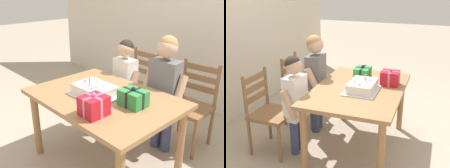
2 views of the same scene
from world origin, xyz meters
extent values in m
plane|color=tan|center=(0.00, 0.00, 0.00)|extent=(20.00, 20.00, 0.00)
cube|color=#9E7047|center=(0.00, 0.00, 0.72)|extent=(1.36, 0.93, 0.04)
cylinder|color=#9E7047|center=(-0.60, -0.39, 0.35)|extent=(0.07, 0.07, 0.70)
cylinder|color=#9E7047|center=(0.60, -0.39, 0.35)|extent=(0.07, 0.07, 0.70)
cylinder|color=#9E7047|center=(-0.60, 0.39, 0.35)|extent=(0.07, 0.07, 0.70)
cylinder|color=#9E7047|center=(0.60, 0.39, 0.35)|extent=(0.07, 0.07, 0.70)
cube|color=silver|center=(-0.07, -0.05, 0.74)|extent=(0.44, 0.34, 0.01)
cube|color=white|center=(-0.07, -0.05, 0.80)|extent=(0.36, 0.26, 0.09)
cylinder|color=#E04C9E|center=(-0.09, -0.09, 0.88)|extent=(0.01, 0.01, 0.07)
sphere|color=yellow|center=(-0.09, -0.09, 0.92)|extent=(0.02, 0.02, 0.02)
sphere|color=orange|center=(-0.01, -0.08, 0.85)|extent=(0.02, 0.02, 0.02)
sphere|color=purple|center=(0.02, -0.01, 0.85)|extent=(0.01, 0.01, 0.01)
sphere|color=orange|center=(-0.20, -0.02, 0.85)|extent=(0.01, 0.01, 0.01)
sphere|color=purple|center=(0.06, -0.09, 0.85)|extent=(0.01, 0.01, 0.01)
sphere|color=purple|center=(-0.08, -0.11, 0.85)|extent=(0.01, 0.01, 0.01)
sphere|color=red|center=(-0.01, -0.13, 0.85)|extent=(0.02, 0.02, 0.02)
sphere|color=green|center=(-0.10, 0.02, 0.85)|extent=(0.02, 0.02, 0.02)
sphere|color=red|center=(-0.19, -0.06, 0.85)|extent=(0.02, 0.02, 0.02)
cube|color=#2D8E42|center=(0.31, 0.05, 0.81)|extent=(0.22, 0.17, 0.14)
cube|color=black|center=(0.31, 0.05, 0.81)|extent=(0.22, 0.02, 0.14)
cube|color=black|center=(0.31, 0.05, 0.81)|extent=(0.02, 0.18, 0.14)
sphere|color=black|center=(0.31, 0.05, 0.89)|extent=(0.04, 0.04, 0.04)
cube|color=red|center=(0.22, -0.29, 0.82)|extent=(0.18, 0.20, 0.16)
cube|color=#DB668E|center=(0.22, -0.29, 0.82)|extent=(0.18, 0.02, 0.16)
cube|color=#DB668E|center=(0.22, -0.29, 0.82)|extent=(0.02, 0.20, 0.16)
sphere|color=#DB668E|center=(0.22, -0.29, 0.91)|extent=(0.04, 0.04, 0.04)
cube|color=brown|center=(-0.38, 0.88, 0.45)|extent=(0.43, 0.43, 0.04)
cylinder|color=brown|center=(-0.19, 0.68, 0.21)|extent=(0.04, 0.04, 0.43)
cylinder|color=brown|center=(-0.57, 0.69, 0.21)|extent=(0.04, 0.04, 0.43)
cylinder|color=brown|center=(-0.18, 1.06, 0.21)|extent=(0.04, 0.04, 0.43)
cylinder|color=brown|center=(-0.56, 1.07, 0.21)|extent=(0.04, 0.04, 0.43)
cylinder|color=brown|center=(-0.18, 1.06, 0.70)|extent=(0.04, 0.04, 0.45)
cylinder|color=brown|center=(-0.56, 1.07, 0.70)|extent=(0.04, 0.04, 0.45)
cube|color=brown|center=(-0.37, 1.07, 0.63)|extent=(0.36, 0.03, 0.06)
cube|color=brown|center=(-0.37, 1.07, 0.74)|extent=(0.36, 0.03, 0.06)
cube|color=brown|center=(-0.37, 1.07, 0.85)|extent=(0.36, 0.03, 0.06)
cube|color=brown|center=(0.38, 0.88, 0.45)|extent=(0.44, 0.44, 0.04)
cylinder|color=brown|center=(0.57, 0.69, 0.21)|extent=(0.04, 0.04, 0.43)
cylinder|color=brown|center=(0.20, 0.68, 0.21)|extent=(0.04, 0.04, 0.43)
cylinder|color=brown|center=(0.56, 1.07, 0.21)|extent=(0.04, 0.04, 0.43)
cylinder|color=brown|center=(0.18, 1.06, 0.21)|extent=(0.04, 0.04, 0.43)
cylinder|color=brown|center=(0.56, 1.07, 0.70)|extent=(0.04, 0.04, 0.45)
cylinder|color=brown|center=(0.18, 1.06, 0.70)|extent=(0.04, 0.04, 0.45)
cube|color=brown|center=(0.37, 1.07, 0.63)|extent=(0.36, 0.04, 0.06)
cube|color=brown|center=(0.37, 1.07, 0.74)|extent=(0.36, 0.04, 0.06)
cube|color=brown|center=(0.37, 1.07, 0.85)|extent=(0.36, 0.04, 0.06)
cylinder|color=#38426B|center=(0.29, 0.62, 0.23)|extent=(0.10, 0.10, 0.47)
cylinder|color=#38426B|center=(0.16, 0.61, 0.23)|extent=(0.10, 0.10, 0.47)
cube|color=slate|center=(0.23, 0.61, 0.73)|extent=(0.30, 0.20, 0.53)
cylinder|color=tan|center=(0.41, 0.59, 0.72)|extent=(0.09, 0.23, 0.36)
cylinder|color=tan|center=(0.05, 0.57, 0.72)|extent=(0.09, 0.23, 0.36)
sphere|color=tan|center=(0.23, 0.61, 1.12)|extent=(0.20, 0.20, 0.20)
sphere|color=#A87F4C|center=(0.23, 0.62, 1.15)|extent=(0.19, 0.19, 0.19)
cylinder|color=#38426B|center=(-0.26, 0.61, 0.21)|extent=(0.09, 0.09, 0.42)
cylinder|color=#38426B|center=(-0.37, 0.62, 0.21)|extent=(0.09, 0.09, 0.42)
cube|color=white|center=(-0.32, 0.61, 0.66)|extent=(0.27, 0.18, 0.48)
cylinder|color=tan|center=(-0.15, 0.57, 0.65)|extent=(0.09, 0.20, 0.32)
cylinder|color=tan|center=(-0.48, 0.60, 0.65)|extent=(0.09, 0.20, 0.32)
sphere|color=tan|center=(-0.32, 0.61, 1.01)|extent=(0.18, 0.18, 0.18)
sphere|color=#2D231E|center=(-0.32, 0.62, 1.03)|extent=(0.17, 0.17, 0.17)
camera|label=1|loc=(1.59, -1.41, 1.68)|focal=41.19mm
camera|label=2|loc=(-2.82, -0.78, 1.86)|focal=46.12mm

